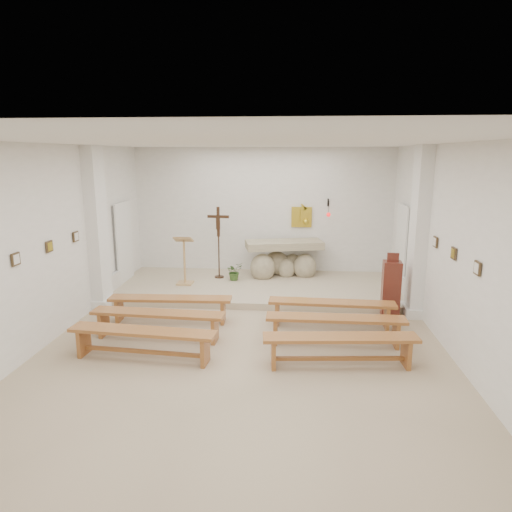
# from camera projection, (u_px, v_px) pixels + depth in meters

# --- Properties ---
(ground) EXTENTS (7.00, 10.00, 0.00)m
(ground) POSITION_uv_depth(u_px,v_px,m) (244.00, 348.00, 7.96)
(ground) COLOR #C5AE8E
(ground) RESTS_ON ground
(wall_left) EXTENTS (0.02, 10.00, 3.50)m
(wall_left) POSITION_uv_depth(u_px,v_px,m) (42.00, 247.00, 7.86)
(wall_left) COLOR white
(wall_left) RESTS_ON ground
(wall_right) EXTENTS (0.02, 10.00, 3.50)m
(wall_right) POSITION_uv_depth(u_px,v_px,m) (459.00, 254.00, 7.30)
(wall_right) COLOR white
(wall_right) RESTS_ON ground
(wall_back) EXTENTS (7.00, 0.02, 3.50)m
(wall_back) POSITION_uv_depth(u_px,v_px,m) (263.00, 213.00, 12.43)
(wall_back) COLOR white
(wall_back) RESTS_ON ground
(ceiling) EXTENTS (7.00, 10.00, 0.02)m
(ceiling) POSITION_uv_depth(u_px,v_px,m) (242.00, 143.00, 7.20)
(ceiling) COLOR silver
(ceiling) RESTS_ON wall_back
(sanctuary_platform) EXTENTS (6.98, 3.00, 0.15)m
(sanctuary_platform) POSITION_uv_depth(u_px,v_px,m) (259.00, 287.00, 11.35)
(sanctuary_platform) COLOR #B5A98B
(sanctuary_platform) RESTS_ON ground
(pilaster_left) EXTENTS (0.26, 0.55, 3.50)m
(pilaster_left) POSITION_uv_depth(u_px,v_px,m) (97.00, 229.00, 9.79)
(pilaster_left) COLOR white
(pilaster_left) RESTS_ON ground
(pilaster_right) EXTENTS (0.26, 0.55, 3.50)m
(pilaster_right) POSITION_uv_depth(u_px,v_px,m) (419.00, 233.00, 9.25)
(pilaster_right) COLOR white
(pilaster_right) RESTS_ON ground
(gold_wall_relief) EXTENTS (0.55, 0.04, 0.55)m
(gold_wall_relief) POSITION_uv_depth(u_px,v_px,m) (302.00, 217.00, 12.34)
(gold_wall_relief) COLOR gold
(gold_wall_relief) RESTS_ON wall_back
(sanctuary_lamp) EXTENTS (0.11, 0.36, 0.44)m
(sanctuary_lamp) POSITION_uv_depth(u_px,v_px,m) (329.00, 213.00, 12.00)
(sanctuary_lamp) COLOR black
(sanctuary_lamp) RESTS_ON wall_back
(station_frame_left_front) EXTENTS (0.03, 0.20, 0.20)m
(station_frame_left_front) POSITION_uv_depth(u_px,v_px,m) (16.00, 259.00, 7.08)
(station_frame_left_front) COLOR #42311D
(station_frame_left_front) RESTS_ON wall_left
(station_frame_left_mid) EXTENTS (0.03, 0.20, 0.20)m
(station_frame_left_mid) POSITION_uv_depth(u_px,v_px,m) (49.00, 246.00, 8.06)
(station_frame_left_mid) COLOR #42311D
(station_frame_left_mid) RESTS_ON wall_left
(station_frame_left_rear) EXTENTS (0.03, 0.20, 0.20)m
(station_frame_left_rear) POSITION_uv_depth(u_px,v_px,m) (76.00, 237.00, 9.03)
(station_frame_left_rear) COLOR #42311D
(station_frame_left_rear) RESTS_ON wall_left
(station_frame_right_front) EXTENTS (0.03, 0.20, 0.20)m
(station_frame_right_front) POSITION_uv_depth(u_px,v_px,m) (477.00, 268.00, 6.53)
(station_frame_right_front) COLOR #42311D
(station_frame_right_front) RESTS_ON wall_right
(station_frame_right_mid) EXTENTS (0.03, 0.20, 0.20)m
(station_frame_right_mid) POSITION_uv_depth(u_px,v_px,m) (454.00, 253.00, 7.50)
(station_frame_right_mid) COLOR #42311D
(station_frame_right_mid) RESTS_ON wall_right
(station_frame_right_rear) EXTENTS (0.03, 0.20, 0.20)m
(station_frame_right_rear) POSITION_uv_depth(u_px,v_px,m) (435.00, 242.00, 8.47)
(station_frame_right_rear) COLOR #42311D
(station_frame_right_rear) RESTS_ON wall_right
(radiator_left) EXTENTS (0.10, 0.85, 0.52)m
(radiator_left) POSITION_uv_depth(u_px,v_px,m) (112.00, 286.00, 10.80)
(radiator_left) COLOR silver
(radiator_left) RESTS_ON ground
(radiator_right) EXTENTS (0.10, 0.85, 0.52)m
(radiator_right) POSITION_uv_depth(u_px,v_px,m) (408.00, 293.00, 10.25)
(radiator_right) COLOR silver
(radiator_right) RESTS_ON ground
(altar) EXTENTS (2.12, 1.18, 1.03)m
(altar) POSITION_uv_depth(u_px,v_px,m) (283.00, 261.00, 12.07)
(altar) COLOR #B6AB8B
(altar) RESTS_ON sanctuary_platform
(lectern) EXTENTS (0.45, 0.39, 1.25)m
(lectern) POSITION_uv_depth(u_px,v_px,m) (184.00, 260.00, 11.23)
(lectern) COLOR tan
(lectern) RESTS_ON sanctuary_platform
(crucifix_stand) EXTENTS (0.56, 0.24, 1.86)m
(crucifix_stand) POSITION_uv_depth(u_px,v_px,m) (219.00, 237.00, 11.74)
(crucifix_stand) COLOR #331F10
(crucifix_stand) RESTS_ON sanctuary_platform
(potted_plant) EXTENTS (0.54, 0.54, 0.46)m
(potted_plant) POSITION_uv_depth(u_px,v_px,m) (234.00, 271.00, 11.68)
(potted_plant) COLOR #325321
(potted_plant) RESTS_ON sanctuary_platform
(donation_pedestal) EXTENTS (0.39, 0.39, 1.35)m
(donation_pedestal) POSITION_uv_depth(u_px,v_px,m) (391.00, 288.00, 9.45)
(donation_pedestal) COLOR #5F261B
(donation_pedestal) RESTS_ON ground
(bench_left_front) EXTENTS (2.46, 0.48, 0.52)m
(bench_left_front) POSITION_uv_depth(u_px,v_px,m) (171.00, 303.00, 9.15)
(bench_left_front) COLOR #9B592D
(bench_left_front) RESTS_ON ground
(bench_right_front) EXTENTS (2.46, 0.49, 0.52)m
(bench_right_front) POSITION_uv_depth(u_px,v_px,m) (332.00, 308.00, 8.89)
(bench_right_front) COLOR #9B592D
(bench_right_front) RESTS_ON ground
(bench_left_second) EXTENTS (2.47, 0.53, 0.52)m
(bench_left_second) POSITION_uv_depth(u_px,v_px,m) (158.00, 318.00, 8.30)
(bench_left_second) COLOR #9B592D
(bench_left_second) RESTS_ON ground
(bench_right_second) EXTENTS (2.45, 0.40, 0.52)m
(bench_right_second) POSITION_uv_depth(u_px,v_px,m) (335.00, 324.00, 8.05)
(bench_right_second) COLOR #9B592D
(bench_right_second) RESTS_ON ground
(bench_left_third) EXTENTS (2.48, 0.61, 0.52)m
(bench_left_third) POSITION_uv_depth(u_px,v_px,m) (143.00, 337.00, 7.46)
(bench_left_third) COLOR #9B592D
(bench_left_third) RESTS_ON ground
(bench_right_third) EXTENTS (2.47, 0.60, 0.52)m
(bench_right_third) POSITION_uv_depth(u_px,v_px,m) (340.00, 344.00, 7.20)
(bench_right_third) COLOR #9B592D
(bench_right_third) RESTS_ON ground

